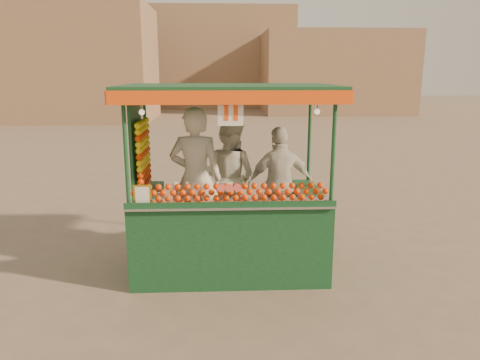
{
  "coord_description": "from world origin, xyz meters",
  "views": [
    {
      "loc": [
        -0.35,
        -5.78,
        2.54
      ],
      "look_at": [
        -0.09,
        -0.05,
        1.19
      ],
      "focal_mm": 34.25,
      "sensor_mm": 36.0,
      "label": 1
    }
  ],
  "objects_px": {
    "juice_cart": "(225,213)",
    "vendor_left": "(196,178)",
    "vendor_right": "(280,185)",
    "vendor_middle": "(230,177)"
  },
  "relations": [
    {
      "from": "vendor_middle",
      "to": "vendor_right",
      "type": "relative_size",
      "value": 1.05
    },
    {
      "from": "vendor_left",
      "to": "vendor_right",
      "type": "height_order",
      "value": "vendor_left"
    },
    {
      "from": "vendor_left",
      "to": "juice_cart",
      "type": "bearing_deg",
      "value": 162.24
    },
    {
      "from": "vendor_middle",
      "to": "vendor_right",
      "type": "distance_m",
      "value": 0.74
    },
    {
      "from": "juice_cart",
      "to": "vendor_left",
      "type": "relative_size",
      "value": 1.42
    },
    {
      "from": "juice_cart",
      "to": "vendor_left",
      "type": "bearing_deg",
      "value": 155.17
    },
    {
      "from": "vendor_left",
      "to": "vendor_right",
      "type": "xyz_separation_m",
      "value": [
        1.13,
        0.19,
        -0.14
      ]
    },
    {
      "from": "juice_cart",
      "to": "vendor_right",
      "type": "xyz_separation_m",
      "value": [
        0.76,
        0.36,
        0.28
      ]
    },
    {
      "from": "vendor_middle",
      "to": "vendor_right",
      "type": "height_order",
      "value": "vendor_middle"
    },
    {
      "from": "vendor_left",
      "to": "vendor_right",
      "type": "distance_m",
      "value": 1.15
    }
  ]
}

